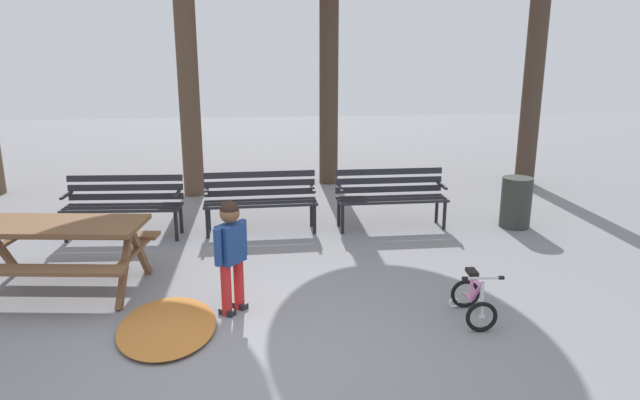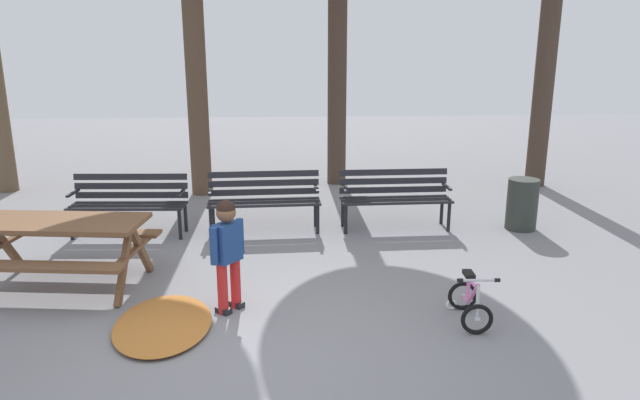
% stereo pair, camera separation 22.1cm
% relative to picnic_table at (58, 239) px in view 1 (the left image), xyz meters
% --- Properties ---
extents(ground, '(36.00, 36.00, 0.00)m').
position_rel_picnic_table_xyz_m(ground, '(2.12, -1.58, -0.59)').
color(ground, gray).
extents(picnic_table, '(1.95, 1.54, 0.79)m').
position_rel_picnic_table_xyz_m(picnic_table, '(0.00, 0.00, 0.00)').
color(picnic_table, brown).
rests_on(picnic_table, ground).
extents(park_bench_far_left, '(1.62, 0.55, 0.85)m').
position_rel_picnic_table_xyz_m(park_bench_far_left, '(0.26, 1.86, -0.08)').
color(park_bench_far_left, '#232328').
rests_on(park_bench_far_left, ground).
extents(park_bench_left, '(1.61, 0.51, 0.85)m').
position_rel_picnic_table_xyz_m(park_bench_left, '(2.15, 1.92, -0.08)').
color(park_bench_left, '#232328').
rests_on(park_bench_left, ground).
extents(park_bench_right, '(1.61, 0.49, 0.85)m').
position_rel_picnic_table_xyz_m(park_bench_right, '(4.05, 1.93, -0.08)').
color(park_bench_right, '#232328').
rests_on(park_bench_right, ground).
extents(child_standing, '(0.31, 0.36, 1.15)m').
position_rel_picnic_table_xyz_m(child_standing, '(1.87, -0.72, 0.09)').
color(child_standing, red).
rests_on(child_standing, ground).
extents(kids_bicycle, '(0.39, 0.58, 0.54)m').
position_rel_picnic_table_xyz_m(kids_bicycle, '(4.20, -1.11, -0.39)').
color(kids_bicycle, black).
rests_on(kids_bicycle, ground).
extents(leaf_pile, '(1.00, 1.36, 0.07)m').
position_rel_picnic_table_xyz_m(leaf_pile, '(1.27, -1.05, -0.56)').
color(leaf_pile, '#B26B2D').
rests_on(leaf_pile, ground).
extents(trash_bin, '(0.44, 0.44, 0.75)m').
position_rel_picnic_table_xyz_m(trash_bin, '(5.89, 1.74, -0.22)').
color(trash_bin, '#2D332D').
rests_on(trash_bin, ground).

